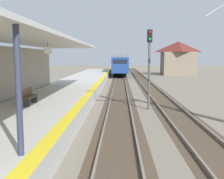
% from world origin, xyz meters
% --- Properties ---
extents(station_platform, '(5.00, 80.00, 0.91)m').
position_xyz_m(station_platform, '(-2.50, 16.00, 0.45)').
color(station_platform, '#B7B5AD').
rests_on(station_platform, ground).
extents(track_pair_nearest_platform, '(2.34, 120.00, 0.16)m').
position_xyz_m(track_pair_nearest_platform, '(1.90, 20.00, 0.05)').
color(track_pair_nearest_platform, '#4C3D2D').
rests_on(track_pair_nearest_platform, ground).
extents(track_pair_middle, '(2.34, 120.00, 0.16)m').
position_xyz_m(track_pair_middle, '(5.30, 20.00, 0.05)').
color(track_pair_middle, '#4C3D2D').
rests_on(track_pair_middle, ground).
extents(approaching_train, '(2.93, 19.60, 4.76)m').
position_xyz_m(approaching_train, '(1.90, 50.80, 2.18)').
color(approaching_train, navy).
rests_on(approaching_train, ground).
extents(rail_signal_post, '(0.32, 0.34, 5.20)m').
position_xyz_m(rail_signal_post, '(3.82, 15.52, 3.19)').
color(rail_signal_post, '#4C4C4C').
rests_on(rail_signal_post, ground).
extents(platform_bench, '(0.45, 1.60, 0.88)m').
position_xyz_m(platform_bench, '(-2.96, 12.11, 1.37)').
color(platform_bench, brown).
rests_on(platform_bench, station_platform).
extents(distant_trackside_house, '(6.60, 5.28, 6.40)m').
position_xyz_m(distant_trackside_house, '(13.00, 49.98, 3.34)').
color(distant_trackside_house, '#7F705B').
rests_on(distant_trackside_house, ground).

